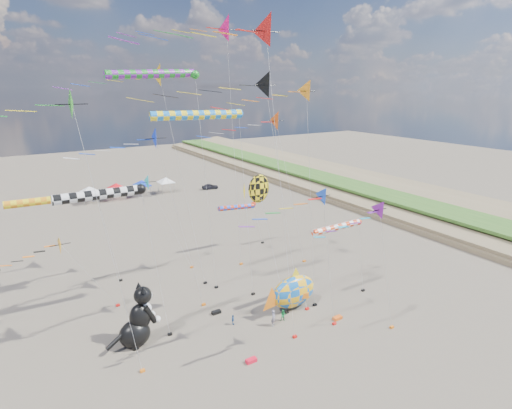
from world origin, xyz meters
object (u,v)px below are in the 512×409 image
object	(u,v)px
child_green	(283,315)
person_adult	(273,318)
parked_car	(210,186)
child_blue	(233,320)
cat_inflatable	(137,315)
fish_inflatable	(293,292)

from	to	relation	value
child_green	person_adult	bearing A→B (deg)	-146.90
child_green	parked_car	size ratio (longest dim) A/B	0.33
person_adult	child_green	distance (m)	1.26
person_adult	child_blue	distance (m)	3.78
cat_inflatable	child_blue	distance (m)	8.73
child_blue	cat_inflatable	bearing A→B (deg)	106.72
fish_inflatable	child_blue	world-z (taller)	fish_inflatable
child_green	child_blue	world-z (taller)	child_green
fish_inflatable	person_adult	distance (m)	3.81
cat_inflatable	parked_car	bearing A→B (deg)	49.61
fish_inflatable	parked_car	bearing A→B (deg)	73.78
person_adult	child_green	world-z (taller)	person_adult
child_blue	child_green	bearing A→B (deg)	-85.38
parked_car	child_blue	bearing A→B (deg)	165.40
person_adult	parked_car	bearing A→B (deg)	27.47
parked_car	child_green	bearing A→B (deg)	170.64
fish_inflatable	child_green	world-z (taller)	fish_inflatable
cat_inflatable	person_adult	world-z (taller)	cat_inflatable
cat_inflatable	child_blue	xyz separation A→B (m)	(8.24, -1.84, -2.23)
fish_inflatable	cat_inflatable	bearing A→B (deg)	170.43
cat_inflatable	fish_inflatable	xyz separation A→B (m)	(14.69, -2.48, -0.88)
cat_inflatable	person_adult	distance (m)	12.17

